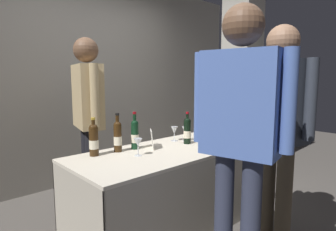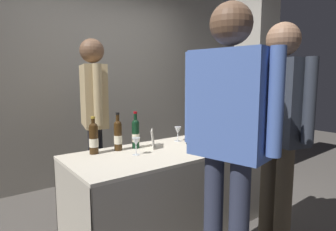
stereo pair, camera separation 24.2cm
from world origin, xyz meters
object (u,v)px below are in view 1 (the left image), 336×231
wine_glass_near_vendor (174,131)px  taster_foreground_right (240,123)px  featured_wine_bottle (135,134)px  display_bottle_0 (211,133)px  wine_glass_near_taster (138,143)px  tasting_table (168,173)px  concrete_pillar (242,59)px  wine_glass_mid (185,131)px  vendor_presenter (88,108)px

wine_glass_near_vendor → taster_foreground_right: (-0.47, -1.05, 0.25)m
featured_wine_bottle → display_bottle_0: size_ratio=0.96×
featured_wine_bottle → wine_glass_near_taster: 0.23m
tasting_table → wine_glass_near_taster: 0.45m
concrete_pillar → tasting_table: concrete_pillar is taller
wine_glass_mid → taster_foreground_right: 1.14m
concrete_pillar → wine_glass_mid: (-1.49, -0.34, -0.78)m
wine_glass_near_vendor → wine_glass_near_taster: wine_glass_near_vendor is taller
display_bottle_0 → wine_glass_near_vendor: bearing=88.4°
concrete_pillar → display_bottle_0: 1.90m
tasting_table → featured_wine_bottle: bearing=133.0°
vendor_presenter → wine_glass_near_vendor: bearing=62.2°
wine_glass_mid → wine_glass_near_taster: 0.68m
display_bottle_0 → wine_glass_mid: display_bottle_0 is taller
wine_glass_mid → display_bottle_0: bearing=-102.9°
wine_glass_near_taster → taster_foreground_right: bearing=-81.9°
concrete_pillar → wine_glass_near_vendor: concrete_pillar is taller
tasting_table → display_bottle_0: display_bottle_0 is taller
concrete_pillar → featured_wine_bottle: (-2.05, -0.26, -0.75)m
concrete_pillar → tasting_table: bearing=-165.6°
display_bottle_0 → wine_glass_near_taster: (-0.58, 0.28, -0.05)m
tasting_table → wine_glass_near_vendor: wine_glass_near_vendor is taller
tasting_table → wine_glass_near_vendor: bearing=36.9°
concrete_pillar → vendor_presenter: concrete_pillar is taller
wine_glass_near_taster → taster_foreground_right: (0.12, -0.85, 0.25)m
concrete_pillar → wine_glass_near_taster: bearing=-168.0°
featured_wine_bottle → wine_glass_mid: bearing=-8.2°
vendor_presenter → wine_glass_mid: bearing=61.9°
tasting_table → taster_foreground_right: (-0.19, -0.84, 0.56)m
featured_wine_bottle → tasting_table: bearing=-47.0°
wine_glass_mid → taster_foreground_right: bearing=-119.4°
featured_wine_bottle → wine_glass_mid: 0.56m
wine_glass_near_vendor → display_bottle_0: bearing=-91.6°
featured_wine_bottle → taster_foreground_right: size_ratio=0.19×
wine_glass_near_vendor → wine_glass_near_taster: size_ratio=1.02×
featured_wine_bottle → display_bottle_0: (0.47, -0.48, 0.01)m
vendor_presenter → featured_wine_bottle: bearing=29.1°
wine_glass_mid → wine_glass_near_taster: size_ratio=1.02×
featured_wine_bottle → taster_foreground_right: (0.01, -1.05, 0.21)m
tasting_table → taster_foreground_right: size_ratio=0.98×
tasting_table → wine_glass_near_vendor: 0.47m
tasting_table → wine_glass_near_vendor: size_ratio=11.91×
tasting_table → wine_glass_near_vendor: (0.28, 0.21, 0.32)m
concrete_pillar → wine_glass_near_vendor: bearing=-170.4°
featured_wine_bottle → vendor_presenter: vendor_presenter is taller
featured_wine_bottle → wine_glass_near_vendor: (0.48, -0.00, -0.03)m
display_bottle_0 → wine_glass_mid: 0.41m
wine_glass_near_vendor → wine_glass_near_taster: (-0.59, -0.19, 0.00)m
wine_glass_mid → vendor_presenter: bearing=137.7°
concrete_pillar → taster_foreground_right: bearing=-147.2°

